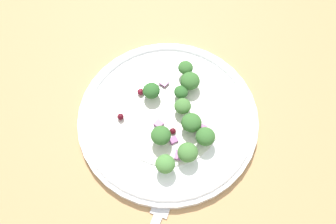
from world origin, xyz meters
TOP-DOWN VIEW (x-y plane):
  - ground_plane at (0.00, 0.00)cm, footprint 180.00×180.00cm
  - plate at (-1.01, -0.58)cm, footprint 26.52×26.52cm
  - dressing_pool at (-1.01, -0.58)cm, footprint 15.38×15.38cm
  - broccoli_floret_0 at (-4.16, -2.62)cm, footprint 2.88×2.88cm
  - broccoli_floret_1 at (3.11, 0.16)cm, footprint 2.58×2.58cm
  - broccoli_floret_2 at (1.84, -5.81)cm, footprint 2.90×2.90cm
  - broccoli_floret_3 at (1.05, -3.86)cm, footprint 2.10×2.10cm
  - broccoli_floret_4 at (-7.80, -0.48)cm, footprint 2.80×2.80cm
  - broccoli_floret_5 at (-6.96, -3.25)cm, footprint 2.71×2.71cm
  - broccoli_floret_6 at (-3.97, 2.09)cm, footprint 2.79×2.79cm
  - broccoli_floret_7 at (-1.21, -2.85)cm, footprint 2.45×2.45cm
  - broccoli_floret_8 at (-7.82, 3.44)cm, footprint 2.65×2.65cm
  - broccoli_floret_9 at (4.10, -6.28)cm, footprint 2.26×2.26cm
  - cranberry_0 at (1.84, 5.68)cm, footprint 0.96×0.96cm
  - cranberry_1 at (4.25, 1.29)cm, footprint 1.00×1.00cm
  - cranberry_2 at (-4.09, 2.50)cm, footprint 0.72×0.72cm
  - cranberry_3 at (-3.58, -0.10)cm, footprint 0.92×0.92cm
  - onion_bit_0 at (-7.05, 1.07)cm, footprint 1.57×1.51cm
  - onion_bit_1 at (-5.32, -3.87)cm, footprint 1.48×1.52cm
  - onion_bit_2 at (-4.80, 0.56)cm, footprint 0.96×1.17cm
  - onion_bit_3 at (-1.62, 1.28)cm, footprint 1.45×1.41cm
  - onion_bit_4 at (4.13, -2.60)cm, footprint 1.66×1.61cm
  - onion_bit_5 at (3.94, -0.75)cm, footprint 1.31×1.40cm

SIDE VIEW (x-z plane):
  - ground_plane at x=0.00cm, z-range -2.00..0.00cm
  - plate at x=-1.01cm, z-range 0.01..1.71cm
  - dressing_pool at x=-1.01cm, z-range 1.20..1.40cm
  - onion_bit_2 at x=-4.80cm, z-range 1.32..1.78cm
  - onion_bit_5 at x=3.94cm, z-range 1.33..1.88cm
  - cranberry_3 at x=-3.58cm, z-range 1.20..2.12cm
  - onion_bit_0 at x=-7.05cm, z-range 1.43..1.90cm
  - onion_bit_3 at x=-1.62cm, z-range 1.43..1.95cm
  - onion_bit_4 at x=4.13cm, z-range 1.64..1.96cm
  - onion_bit_1 at x=-5.32cm, z-range 1.68..2.16cm
  - cranberry_1 at x=4.25cm, z-range 1.43..2.43cm
  - cranberry_0 at x=1.84cm, z-range 1.50..2.46cm
  - cranberry_2 at x=-4.09cm, z-range 1.69..2.40cm
  - broccoli_floret_3 at x=1.05cm, z-range 1.48..3.60cm
  - broccoli_floret_7 at x=-1.21cm, z-range 1.54..4.02cm
  - broccoli_floret_1 at x=3.11cm, z-range 1.59..4.20cm
  - broccoli_floret_0 at x=-4.16cm, z-range 1.50..4.41cm
  - broccoli_floret_2 at x=1.84cm, z-range 1.52..4.46cm
  - broccoli_floret_4 at x=-7.80cm, z-range 1.60..4.44cm
  - broccoli_floret_8 at x=-7.82cm, z-range 1.70..4.39cm
  - broccoli_floret_5 at x=-6.96cm, z-range 1.76..4.50cm
  - broccoli_floret_9 at x=4.10cm, z-range 2.03..4.32cm
  - broccoli_floret_6 at x=-3.97cm, z-range 1.80..4.63cm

